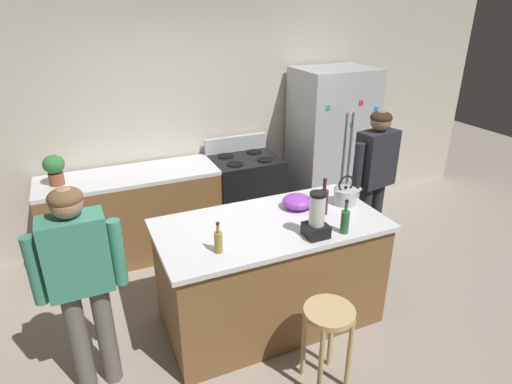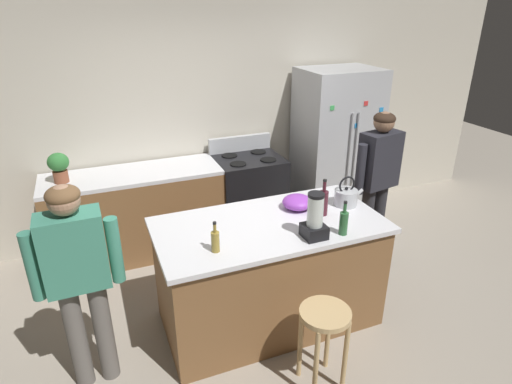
# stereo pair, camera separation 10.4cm
# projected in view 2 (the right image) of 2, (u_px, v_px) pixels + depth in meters

# --- Properties ---
(ground_plane) EXTENTS (14.00, 14.00, 0.00)m
(ground_plane) POSITION_uv_depth(u_px,v_px,m) (268.00, 318.00, 3.83)
(ground_plane) COLOR #9E9384
(back_wall) EXTENTS (8.00, 0.10, 2.70)m
(back_wall) POSITION_uv_depth(u_px,v_px,m) (203.00, 119.00, 4.93)
(back_wall) COLOR beige
(back_wall) RESTS_ON ground_plane
(kitchen_island) EXTENTS (1.85, 0.95, 0.96)m
(kitchen_island) POSITION_uv_depth(u_px,v_px,m) (269.00, 273.00, 3.63)
(kitchen_island) COLOR brown
(kitchen_island) RESTS_ON ground_plane
(back_counter_run) EXTENTS (2.00, 0.64, 0.96)m
(back_counter_run) POSITION_uv_depth(u_px,v_px,m) (146.00, 212.00, 4.67)
(back_counter_run) COLOR brown
(back_counter_run) RESTS_ON ground_plane
(refrigerator) EXTENTS (0.90, 0.73, 1.90)m
(refrigerator) POSITION_uv_depth(u_px,v_px,m) (335.00, 148.00, 5.23)
(refrigerator) COLOR #B7BABF
(refrigerator) RESTS_ON ground_plane
(stove_range) EXTENTS (0.76, 0.65, 1.14)m
(stove_range) POSITION_uv_depth(u_px,v_px,m) (249.00, 195.00, 5.06)
(stove_range) COLOR black
(stove_range) RESTS_ON ground_plane
(person_by_island_left) EXTENTS (0.59, 0.23, 1.57)m
(person_by_island_left) POSITION_uv_depth(u_px,v_px,m) (78.00, 271.00, 2.83)
(person_by_island_left) COLOR #66605B
(person_by_island_left) RESTS_ON ground_plane
(person_by_sink_right) EXTENTS (0.60, 0.29, 1.64)m
(person_by_sink_right) POSITION_uv_depth(u_px,v_px,m) (378.00, 175.00, 4.28)
(person_by_sink_right) COLOR #26262B
(person_by_sink_right) RESTS_ON ground_plane
(bar_stool) EXTENTS (0.36, 0.36, 0.65)m
(bar_stool) POSITION_uv_depth(u_px,v_px,m) (324.00, 328.00, 2.98)
(bar_stool) COLOR tan
(bar_stool) RESTS_ON ground_plane
(potted_plant) EXTENTS (0.20, 0.20, 0.30)m
(potted_plant) POSITION_uv_depth(u_px,v_px,m) (59.00, 166.00, 4.15)
(potted_plant) COLOR brown
(potted_plant) RESTS_ON back_counter_run
(blender_appliance) EXTENTS (0.17, 0.17, 0.36)m
(blender_appliance) POSITION_uv_depth(u_px,v_px,m) (315.00, 219.00, 3.18)
(blender_appliance) COLOR black
(blender_appliance) RESTS_ON kitchen_island
(bottle_wine) EXTENTS (0.08, 0.08, 0.32)m
(bottle_wine) POSITION_uv_depth(u_px,v_px,m) (323.00, 202.00, 3.53)
(bottle_wine) COLOR #471923
(bottle_wine) RESTS_ON kitchen_island
(bottle_olive_oil) EXTENTS (0.07, 0.07, 0.28)m
(bottle_olive_oil) POSITION_uv_depth(u_px,v_px,m) (344.00, 222.00, 3.24)
(bottle_olive_oil) COLOR #2D6638
(bottle_olive_oil) RESTS_ON kitchen_island
(bottle_vinegar) EXTENTS (0.06, 0.06, 0.24)m
(bottle_vinegar) POSITION_uv_depth(u_px,v_px,m) (215.00, 241.00, 3.02)
(bottle_vinegar) COLOR olive
(bottle_vinegar) RESTS_ON kitchen_island
(mixing_bowl) EXTENTS (0.26, 0.26, 0.12)m
(mixing_bowl) POSITION_uv_depth(u_px,v_px,m) (298.00, 202.00, 3.66)
(mixing_bowl) COLOR purple
(mixing_bowl) RESTS_ON kitchen_island
(tea_kettle) EXTENTS (0.28, 0.20, 0.27)m
(tea_kettle) POSITION_uv_depth(u_px,v_px,m) (346.00, 197.00, 3.72)
(tea_kettle) COLOR #B7BABF
(tea_kettle) RESTS_ON kitchen_island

